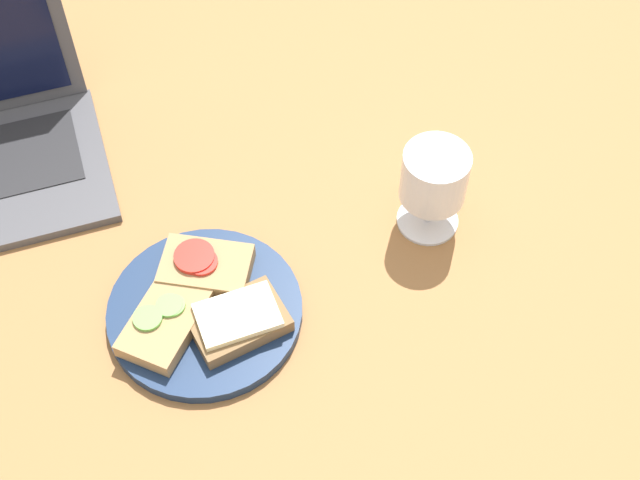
{
  "coord_description": "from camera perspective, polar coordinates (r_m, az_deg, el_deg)",
  "views": [
    {
      "loc": [
        -10.83,
        -56.61,
        89.06
      ],
      "look_at": [
        7.08,
        -2.0,
        8.0
      ],
      "focal_mm": 50.0,
      "sensor_mm": 36.0,
      "label": 1
    }
  ],
  "objects": [
    {
      "name": "plate",
      "position": [
        1.0,
        -7.36,
        -4.56
      ],
      "size": [
        21.71,
        21.71,
        1.45
      ],
      "primitive_type": "cylinder",
      "color": "navy",
      "rests_on": "wooden_table"
    },
    {
      "name": "wine_glass",
      "position": [
        1.02,
        7.22,
        3.99
      ],
      "size": [
        7.67,
        7.67,
        11.83
      ],
      "color": "white",
      "rests_on": "wooden_table"
    },
    {
      "name": "sandwich_with_cucumber",
      "position": [
        0.98,
        -9.88,
        -5.12
      ],
      "size": [
        12.08,
        12.44,
        2.4
      ],
      "color": "#A88456",
      "rests_on": "plate"
    },
    {
      "name": "wooden_table",
      "position": [
        1.05,
        -4.02,
        -2.19
      ],
      "size": [
        140.0,
        140.0,
        3.0
      ],
      "primitive_type": "cube",
      "color": "#9E6B3D",
      "rests_on": "ground"
    },
    {
      "name": "sandwich_with_tomato",
      "position": [
        1.01,
        -7.36,
        -1.73
      ],
      "size": [
        11.9,
        10.44,
        2.84
      ],
      "color": "#A88456",
      "rests_on": "plate"
    },
    {
      "name": "sandwich_with_cheese",
      "position": [
        0.97,
        -5.25,
        -5.13
      ],
      "size": [
        11.23,
        8.59,
        2.64
      ],
      "color": "brown",
      "rests_on": "plate"
    }
  ]
}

